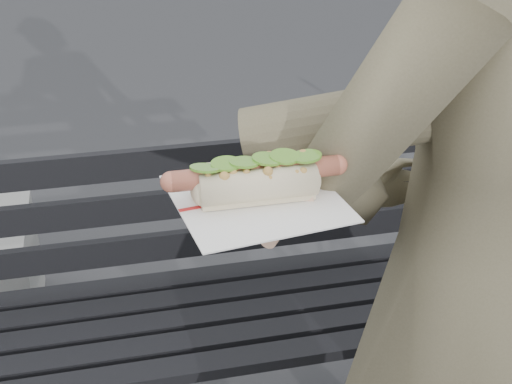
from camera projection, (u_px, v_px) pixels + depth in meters
park_bench at (196, 285)px, 1.90m from camera, size 1.50×0.44×0.88m
person at (476, 292)px, 1.16m from camera, size 0.80×0.64×1.90m
held_hotdog at (387, 129)px, 0.93m from camera, size 0.63×0.32×0.20m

